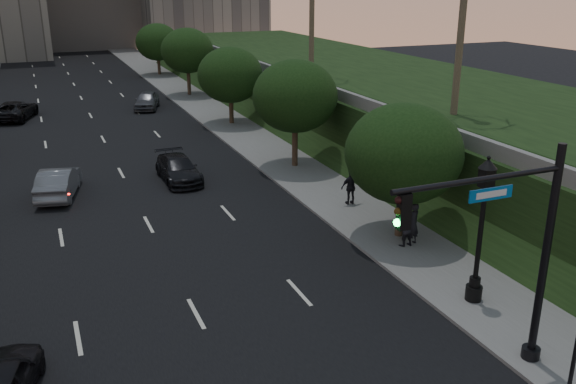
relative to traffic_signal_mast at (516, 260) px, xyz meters
name	(u,v)px	position (x,y,z in m)	size (l,w,h in m)	color
road_surface	(107,146)	(-7.75, 31.78, -3.66)	(16.00, 140.00, 0.02)	black
sidewalk_right	(243,132)	(2.50, 31.78, -3.60)	(4.50, 140.00, 0.15)	slate
embankment	(389,100)	(14.25, 29.78, -1.67)	(18.00, 90.00, 4.00)	black
parapet_wall	(292,77)	(5.75, 29.78, 0.68)	(0.35, 90.00, 0.70)	slate
tree_right_a	(404,153)	(2.55, 9.78, 0.35)	(5.20, 5.20, 6.24)	#38281C
tree_right_b	(295,96)	(2.55, 21.78, 0.84)	(5.20, 5.20, 6.74)	#38281C
tree_right_c	(230,75)	(2.55, 34.78, 0.35)	(5.20, 5.20, 6.24)	#38281C
tree_right_d	(187,51)	(2.55, 48.78, 0.84)	(5.20, 5.20, 6.74)	#38281C
tree_right_e	(157,42)	(2.55, 63.78, 0.35)	(5.20, 5.20, 6.24)	#38281C
traffic_signal_mast	(516,260)	(0.00, 0.00, 0.00)	(5.68, 0.56, 7.00)	black
street_lamp	(480,237)	(1.81, 3.62, -1.04)	(0.64, 0.64, 5.62)	black
sedan_mid_left	(58,182)	(-11.46, 21.82, -2.87)	(1.70, 4.89, 1.61)	slate
sedan_far_left	(15,110)	(-13.71, 43.69, -2.89)	(2.61, 5.65, 1.57)	black
sedan_near_right	(178,169)	(-4.80, 21.99, -2.96)	(2.00, 4.93, 1.43)	black
sedan_far_right	(147,100)	(-2.64, 43.80, -2.87)	(1.91, 4.74, 1.61)	#4E5055
pedestrian_a	(413,224)	(2.53, 8.71, -2.56)	(0.70, 0.46, 1.92)	black
pedestrian_b	(404,229)	(2.11, 8.70, -2.74)	(0.76, 0.60, 1.57)	black
pedestrian_c	(351,187)	(2.45, 14.23, -2.59)	(1.09, 0.45, 1.86)	black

